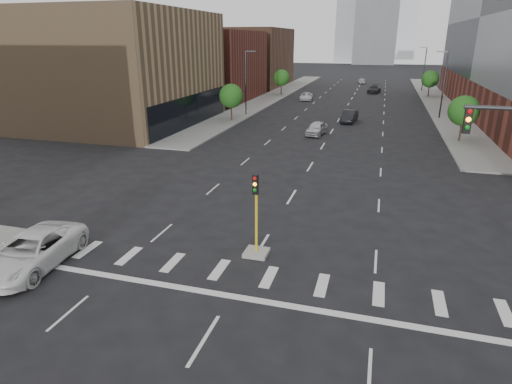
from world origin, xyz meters
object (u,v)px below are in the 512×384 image
at_px(car_far_left, 306,96).
at_px(car_distant, 362,81).
at_px(car_deep_right, 374,89).
at_px(parked_minivan, 32,251).
at_px(car_mid_right, 349,116).
at_px(car_near_left, 317,128).
at_px(median_traffic_signal, 256,238).

distance_m(car_far_left, car_distant, 35.55).
relative_size(car_deep_right, parked_minivan, 0.89).
bearing_deg(car_mid_right, car_near_left, -102.12).
bearing_deg(parked_minivan, car_distant, 78.49).
relative_size(median_traffic_signal, car_distant, 1.06).
height_order(car_far_left, car_distant, car_distant).
xyz_separation_m(car_mid_right, car_distant, (-1.29, 55.22, -0.08)).
bearing_deg(car_mid_right, car_far_left, 120.39).
relative_size(median_traffic_signal, parked_minivan, 0.72).
xyz_separation_m(car_distant, parked_minivan, (-10.37, -99.17, 0.14)).
relative_size(car_mid_right, car_distant, 1.15).
bearing_deg(car_distant, car_deep_right, -85.88).
bearing_deg(car_mid_right, car_distant, 97.13).
bearing_deg(car_near_left, parked_minivan, -96.23).
height_order(car_near_left, car_far_left, car_near_left).
bearing_deg(car_near_left, car_far_left, 109.95).
relative_size(median_traffic_signal, car_mid_right, 0.92).
relative_size(car_far_left, car_deep_right, 0.89).
height_order(car_deep_right, car_distant, car_deep_right).
distance_m(car_far_left, parked_minivan, 64.61).
height_order(car_mid_right, parked_minivan, parked_minivan).
height_order(car_near_left, car_deep_right, car_deep_right).
distance_m(car_mid_right, car_deep_right, 35.36).
relative_size(median_traffic_signal, car_near_left, 0.98).
distance_m(car_deep_right, car_distant, 20.24).
bearing_deg(parked_minivan, car_far_left, 82.48).
bearing_deg(car_far_left, car_near_left, -83.90).
height_order(median_traffic_signal, car_near_left, median_traffic_signal).
bearing_deg(median_traffic_signal, car_deep_right, 87.13).
distance_m(median_traffic_signal, car_deep_right, 75.13).
height_order(car_far_left, parked_minivan, parked_minivan).
xyz_separation_m(car_deep_right, parked_minivan, (-13.92, -79.24, 0.06)).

